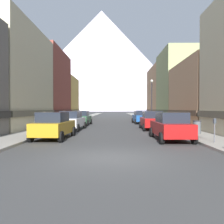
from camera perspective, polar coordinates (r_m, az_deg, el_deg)
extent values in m
plane|color=#3B3B3B|center=(9.26, -0.85, -11.70)|extent=(400.00, 400.00, 0.00)
cube|color=gray|center=(44.55, -7.69, -1.64)|extent=(2.50, 100.00, 0.15)
cube|color=gray|center=(44.48, 8.46, -1.64)|extent=(2.50, 100.00, 0.15)
cube|color=brown|center=(35.86, -18.96, 6.14)|extent=(8.50, 11.19, 10.68)
cube|color=#3B1B16|center=(35.71, -18.93, 0.15)|extent=(8.80, 11.19, 0.50)
cube|color=#D8B259|center=(45.51, -15.05, 3.41)|extent=(9.17, 8.52, 8.12)
cube|color=brown|center=(45.46, -15.04, 0.31)|extent=(9.47, 8.52, 0.50)
cube|color=tan|center=(27.36, 25.56, 4.07)|extent=(8.43, 10.53, 7.16)
cube|color=brown|center=(27.32, 25.53, -0.09)|extent=(8.73, 10.53, 0.50)
cube|color=#8C9966|center=(36.52, 18.04, 6.23)|extent=(7.13, 8.81, 10.91)
cube|color=#3F442D|center=(36.35, 18.01, 0.17)|extent=(7.43, 8.81, 0.50)
cube|color=tan|center=(46.39, 15.60, 4.67)|extent=(9.27, 11.16, 10.23)
cube|color=brown|center=(46.29, 15.58, 0.32)|extent=(9.57, 11.16, 0.50)
cube|color=#B28419|center=(15.41, -14.55, -3.90)|extent=(2.02, 4.47, 0.80)
cube|color=#1E232D|center=(15.13, -14.85, -1.26)|extent=(1.69, 2.26, 0.64)
cylinder|color=black|center=(17.30, -15.81, -4.72)|extent=(0.25, 0.69, 0.68)
cylinder|color=black|center=(16.80, -9.83, -4.87)|extent=(0.25, 0.69, 0.68)
cylinder|color=black|center=(14.23, -20.12, -5.94)|extent=(0.25, 0.69, 0.68)
cylinder|color=black|center=(13.62, -12.94, -6.22)|extent=(0.25, 0.69, 0.68)
cube|color=silver|center=(21.33, -10.24, -2.57)|extent=(2.04, 4.48, 0.80)
cube|color=#1E232D|center=(21.06, -10.41, -0.66)|extent=(1.70, 2.27, 0.64)
cylinder|color=black|center=(23.18, -11.49, -3.29)|extent=(0.25, 0.69, 0.68)
cylinder|color=black|center=(22.78, -7.01, -3.36)|extent=(0.25, 0.69, 0.68)
cylinder|color=black|center=(20.02, -13.92, -3.96)|extent=(0.25, 0.69, 0.68)
cylinder|color=black|center=(19.55, -8.75, -4.06)|extent=(0.25, 0.69, 0.68)
cube|color=#265933|center=(27.49, -7.77, -1.80)|extent=(1.96, 4.45, 0.80)
cube|color=#1E232D|center=(27.22, -7.86, -0.31)|extent=(1.66, 2.24, 0.64)
cylinder|color=black|center=(29.30, -8.98, -2.42)|extent=(0.24, 0.69, 0.68)
cylinder|color=black|center=(28.99, -5.41, -2.45)|extent=(0.24, 0.69, 0.68)
cylinder|color=black|center=(26.07, -10.39, -2.83)|extent=(0.24, 0.69, 0.68)
cylinder|color=black|center=(25.73, -6.39, -2.87)|extent=(0.24, 0.69, 0.68)
cube|color=#9E1111|center=(14.71, 14.72, -4.13)|extent=(1.87, 4.41, 0.80)
cube|color=#1E232D|center=(14.42, 14.98, -1.36)|extent=(1.62, 2.21, 0.64)
cylinder|color=black|center=(16.16, 10.07, -5.09)|extent=(0.22, 0.68, 0.68)
cylinder|color=black|center=(16.57, 16.38, -4.97)|extent=(0.22, 0.68, 0.68)
cylinder|color=black|center=(12.95, 12.58, -6.58)|extent=(0.22, 0.68, 0.68)
cylinder|color=black|center=(13.46, 20.30, -6.33)|extent=(0.22, 0.68, 0.68)
cube|color=#9E1111|center=(21.72, 10.13, -2.51)|extent=(1.90, 4.42, 0.80)
cube|color=#1E232D|center=(21.44, 10.23, -0.63)|extent=(1.63, 2.22, 0.64)
cylinder|color=black|center=(23.27, 7.27, -3.27)|extent=(0.23, 0.68, 0.68)
cylinder|color=black|center=(23.52, 11.74, -3.23)|extent=(0.23, 0.68, 0.68)
cylinder|color=black|center=(20.00, 8.22, -3.95)|extent=(0.23, 0.68, 0.68)
cylinder|color=black|center=(20.29, 13.40, -3.89)|extent=(0.23, 0.68, 0.68)
cube|color=#19478C|center=(30.50, 7.39, -1.54)|extent=(2.02, 4.47, 0.80)
cube|color=#1E232D|center=(30.24, 7.47, -0.19)|extent=(1.69, 2.26, 0.64)
cylinder|color=black|center=(32.03, 5.30, -2.14)|extent=(0.25, 0.69, 0.68)
cylinder|color=black|center=(32.30, 8.54, -2.12)|extent=(0.25, 0.69, 0.68)
cylinder|color=black|center=(28.76, 6.09, -2.48)|extent=(0.25, 0.69, 0.68)
cylinder|color=black|center=(29.06, 9.69, -2.45)|extent=(0.25, 0.69, 0.68)
cylinder|color=#595960|center=(13.55, 24.76, -4.88)|extent=(0.06, 0.06, 1.05)
cube|color=#33383F|center=(13.50, 24.78, -2.07)|extent=(0.14, 0.10, 0.28)
cylinder|color=#4C5156|center=(17.70, 20.92, -3.77)|extent=(0.56, 0.56, 0.90)
cylinder|color=#2D2D33|center=(17.67, 20.93, -2.19)|extent=(0.59, 0.59, 0.08)
cylinder|color=brown|center=(29.13, -13.72, -2.48)|extent=(0.42, 0.42, 0.35)
sphere|color=#1A6629|center=(29.11, -13.72, -1.71)|extent=(0.54, 0.54, 0.54)
cylinder|color=maroon|center=(29.23, -12.15, -1.46)|extent=(0.36, 0.36, 1.38)
sphere|color=tan|center=(29.21, -12.15, 0.10)|extent=(0.22, 0.22, 0.22)
cylinder|color=#333338|center=(21.62, -16.80, -2.30)|extent=(0.36, 0.36, 1.37)
sphere|color=tan|center=(21.59, -16.81, -0.21)|extent=(0.22, 0.22, 0.22)
cylinder|color=black|center=(31.19, 10.13, 2.48)|extent=(0.12, 0.12, 5.50)
sphere|color=white|center=(31.41, 10.14, 7.83)|extent=(0.36, 0.36, 0.36)
cone|color=silver|center=(275.66, -2.68, 13.00)|extent=(214.77, 214.77, 119.93)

